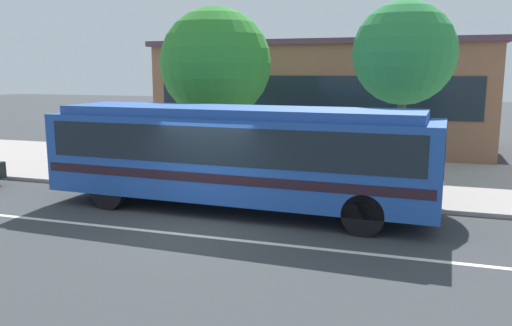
{
  "coord_description": "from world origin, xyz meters",
  "views": [
    {
      "loc": [
        5.25,
        -11.52,
        3.77
      ],
      "look_at": [
        0.83,
        1.9,
        1.3
      ],
      "focal_mm": 37.02,
      "sensor_mm": 36.0,
      "label": 1
    }
  ],
  "objects_px": {
    "pedestrian_walking_along_curb": "(256,154)",
    "street_tree_near_stop": "(216,64)",
    "transit_bus": "(237,151)",
    "pedestrian_standing_by_tree": "(411,164)",
    "pedestrian_waiting_near_sign": "(119,153)",
    "street_tree_mid_block": "(404,54)"
  },
  "relations": [
    {
      "from": "pedestrian_walking_along_curb",
      "to": "street_tree_near_stop",
      "type": "distance_m",
      "value": 3.75
    },
    {
      "from": "transit_bus",
      "to": "street_tree_near_stop",
      "type": "relative_size",
      "value": 1.81
    },
    {
      "from": "pedestrian_standing_by_tree",
      "to": "street_tree_near_stop",
      "type": "height_order",
      "value": "street_tree_near_stop"
    },
    {
      "from": "transit_bus",
      "to": "street_tree_near_stop",
      "type": "distance_m",
      "value": 5.58
    },
    {
      "from": "pedestrian_standing_by_tree",
      "to": "street_tree_near_stop",
      "type": "relative_size",
      "value": 0.28
    },
    {
      "from": "transit_bus",
      "to": "pedestrian_standing_by_tree",
      "type": "relative_size",
      "value": 6.54
    },
    {
      "from": "pedestrian_waiting_near_sign",
      "to": "pedestrian_walking_along_curb",
      "type": "relative_size",
      "value": 1.0
    },
    {
      "from": "pedestrian_waiting_near_sign",
      "to": "street_tree_mid_block",
      "type": "distance_m",
      "value": 9.65
    },
    {
      "from": "street_tree_near_stop",
      "to": "pedestrian_waiting_near_sign",
      "type": "bearing_deg",
      "value": -134.01
    },
    {
      "from": "pedestrian_waiting_near_sign",
      "to": "pedestrian_walking_along_curb",
      "type": "height_order",
      "value": "pedestrian_walking_along_curb"
    },
    {
      "from": "pedestrian_walking_along_curb",
      "to": "street_tree_mid_block",
      "type": "height_order",
      "value": "street_tree_mid_block"
    },
    {
      "from": "pedestrian_waiting_near_sign",
      "to": "transit_bus",
      "type": "bearing_deg",
      "value": -20.97
    },
    {
      "from": "pedestrian_waiting_near_sign",
      "to": "pedestrian_walking_along_curb",
      "type": "xyz_separation_m",
      "value": [
        4.39,
        1.23,
        0.0
      ]
    },
    {
      "from": "street_tree_near_stop",
      "to": "street_tree_mid_block",
      "type": "height_order",
      "value": "street_tree_near_stop"
    },
    {
      "from": "pedestrian_waiting_near_sign",
      "to": "street_tree_mid_block",
      "type": "xyz_separation_m",
      "value": [
        8.93,
        1.78,
        3.2
      ]
    },
    {
      "from": "street_tree_near_stop",
      "to": "street_tree_mid_block",
      "type": "relative_size",
      "value": 1.02
    },
    {
      "from": "pedestrian_waiting_near_sign",
      "to": "pedestrian_walking_along_curb",
      "type": "distance_m",
      "value": 4.56
    },
    {
      "from": "street_tree_mid_block",
      "to": "pedestrian_standing_by_tree",
      "type": "bearing_deg",
      "value": -65.33
    },
    {
      "from": "transit_bus",
      "to": "pedestrian_walking_along_curb",
      "type": "xyz_separation_m",
      "value": [
        -0.5,
        3.11,
        -0.56
      ]
    },
    {
      "from": "pedestrian_walking_along_curb",
      "to": "street_tree_near_stop",
      "type": "bearing_deg",
      "value": 145.51
    },
    {
      "from": "street_tree_mid_block",
      "to": "transit_bus",
      "type": "bearing_deg",
      "value": -137.88
    },
    {
      "from": "street_tree_near_stop",
      "to": "street_tree_mid_block",
      "type": "bearing_deg",
      "value": -6.85
    }
  ]
}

